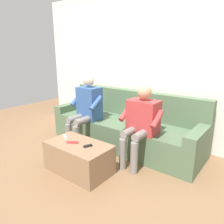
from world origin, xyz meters
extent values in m
plane|color=#846042|center=(0.00, 0.60, 0.00)|extent=(8.00, 8.00, 0.00)
cube|color=silver|center=(0.00, -0.66, 1.31)|extent=(4.78, 0.06, 2.61)
cube|color=#516B4C|center=(0.00, 0.00, 0.22)|extent=(2.27, 0.68, 0.44)
cube|color=#516B4C|center=(0.00, -0.41, 0.45)|extent=(2.61, 0.15, 0.90)
cube|color=#516B4C|center=(-1.22, 0.00, 0.28)|extent=(0.17, 0.68, 0.57)
cube|color=#516B4C|center=(1.22, 0.00, 0.28)|extent=(0.17, 0.68, 0.57)
cube|color=#8C6B4C|center=(0.00, 0.97, 0.20)|extent=(0.87, 0.50, 0.40)
cube|color=#B23838|center=(-0.52, 0.20, 0.68)|extent=(0.42, 0.27, 0.47)
sphere|color=tan|center=(-0.52, 0.20, 1.03)|extent=(0.20, 0.20, 0.20)
cylinder|color=gray|center=(-0.61, 0.38, 0.49)|extent=(0.11, 0.36, 0.11)
cylinder|color=gray|center=(-0.43, 0.38, 0.49)|extent=(0.11, 0.36, 0.11)
cylinder|color=gray|center=(-0.61, 0.56, 0.22)|extent=(0.10, 0.10, 0.44)
cylinder|color=gray|center=(-0.43, 0.56, 0.22)|extent=(0.10, 0.10, 0.44)
cylinder|color=#B23838|center=(-0.77, 0.28, 0.71)|extent=(0.08, 0.27, 0.22)
cylinder|color=#B23838|center=(-0.27, 0.28, 0.71)|extent=(0.08, 0.27, 0.22)
cube|color=#335693|center=(0.52, 0.20, 0.71)|extent=(0.37, 0.27, 0.55)
sphere|color=beige|center=(0.52, 0.20, 1.10)|extent=(0.19, 0.19, 0.19)
cylinder|color=gray|center=(0.43, 0.41, 0.49)|extent=(0.11, 0.41, 0.11)
cylinder|color=gray|center=(0.61, 0.41, 0.49)|extent=(0.11, 0.41, 0.11)
cylinder|color=gray|center=(0.43, 0.61, 0.22)|extent=(0.10, 0.10, 0.44)
cylinder|color=gray|center=(0.61, 0.61, 0.22)|extent=(0.10, 0.10, 0.44)
cylinder|color=#335693|center=(0.30, 0.28, 0.77)|extent=(0.08, 0.27, 0.22)
cylinder|color=#335693|center=(0.74, 0.28, 0.77)|extent=(0.08, 0.27, 0.22)
cube|color=white|center=(0.30, 0.94, 0.41)|extent=(0.13, 0.10, 0.02)
cube|color=black|center=(-0.16, 0.96, 0.41)|extent=(0.08, 0.12, 0.02)
cube|color=#B73333|center=(0.08, 1.00, 0.41)|extent=(0.15, 0.11, 0.02)
camera|label=1|loc=(-1.92, 2.73, 1.57)|focal=34.23mm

